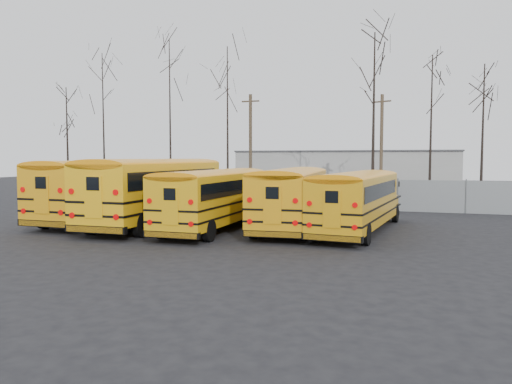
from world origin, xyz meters
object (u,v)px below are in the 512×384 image
(bus_b, at_px, (159,186))
(bus_d, at_px, (292,193))
(utility_pole_right, at_px, (381,147))
(bus_e, at_px, (358,196))
(bus_a, at_px, (112,185))
(bus_c, at_px, (216,194))
(utility_pole_left, at_px, (250,145))

(bus_b, height_order, bus_d, bus_b)
(bus_b, height_order, utility_pole_right, utility_pole_right)
(utility_pole_right, bearing_deg, bus_e, -65.24)
(bus_d, bearing_deg, bus_a, 175.33)
(bus_e, distance_m, utility_pole_right, 17.33)
(bus_d, relative_size, bus_e, 1.04)
(bus_a, height_order, bus_e, bus_a)
(bus_a, bearing_deg, bus_c, -11.78)
(bus_c, xyz_separation_m, bus_d, (3.33, 1.43, 0.03))
(bus_c, height_order, utility_pole_right, utility_pole_right)
(bus_e, bearing_deg, bus_c, -164.57)
(bus_c, distance_m, bus_e, 6.56)
(bus_b, xyz_separation_m, bus_e, (9.88, 0.43, -0.34))
(bus_d, bearing_deg, utility_pole_right, 75.72)
(bus_c, distance_m, utility_pole_right, 19.45)
(bus_e, relative_size, utility_pole_right, 1.24)
(bus_b, relative_size, utility_pole_left, 1.41)
(utility_pole_left, height_order, utility_pole_right, utility_pole_left)
(bus_c, distance_m, utility_pole_left, 18.48)
(bus_b, relative_size, utility_pole_right, 1.47)
(bus_d, xyz_separation_m, utility_pole_right, (2.88, 16.82, 2.52))
(bus_e, bearing_deg, utility_pole_right, 96.42)
(bus_a, distance_m, bus_e, 13.13)
(utility_pole_left, bearing_deg, bus_d, -61.66)
(bus_c, xyz_separation_m, bus_e, (6.46, 1.12, -0.04))
(bus_a, relative_size, bus_c, 1.15)
(bus_b, bearing_deg, bus_c, -12.13)
(bus_c, bearing_deg, utility_pole_right, 71.03)
(bus_a, bearing_deg, utility_pole_left, 82.33)
(bus_c, height_order, bus_d, bus_d)
(bus_d, distance_m, bus_e, 3.14)
(bus_c, xyz_separation_m, utility_pole_right, (6.21, 18.25, 2.56))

